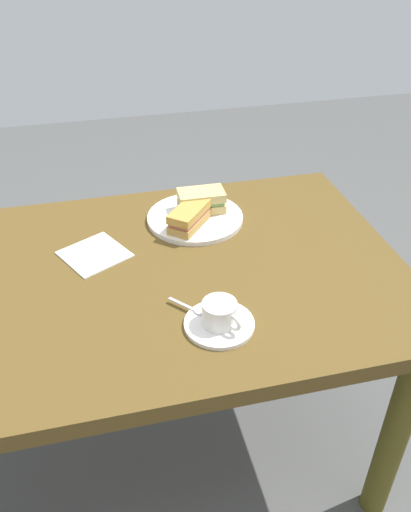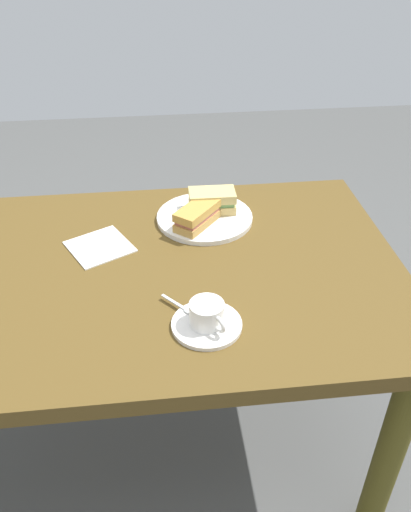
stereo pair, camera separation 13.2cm
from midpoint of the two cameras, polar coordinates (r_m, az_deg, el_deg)
name	(u,v)px [view 1 (the left image)]	position (r m, az deg, el deg)	size (l,w,h in m)	color
ground_plane	(153,447)	(1.85, -7.88, -19.88)	(6.00, 6.00, 0.00)	#515251
dining_table	(139,304)	(1.39, -9.89, -5.28)	(1.36, 0.84, 0.71)	brown
sandwich_plate	(195,218)	(1.52, -3.63, 4.06)	(0.28, 0.28, 0.01)	white
sandwich_front	(201,201)	(1.53, -2.95, 5.91)	(0.13, 0.08, 0.06)	tan
sandwich_back	(190,216)	(1.46, -4.32, 4.23)	(0.14, 0.15, 0.06)	#B88D46
coffee_saucer	(219,324)	(1.16, -1.78, -7.50)	(0.16, 0.16, 0.01)	white
coffee_cup	(220,313)	(1.14, -1.76, -6.28)	(0.08, 0.10, 0.05)	white
spoon	(192,309)	(1.19, -4.64, -5.83)	(0.07, 0.08, 0.01)	silver
napkin	(95,254)	(1.42, -14.55, 0.10)	(0.15, 0.15, 0.00)	white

